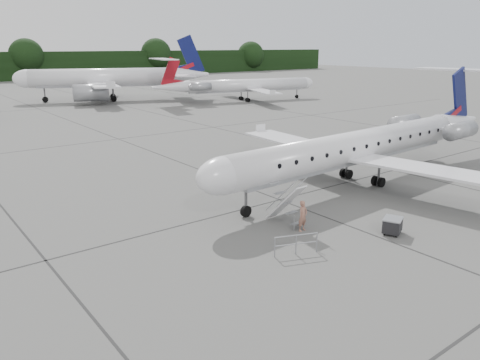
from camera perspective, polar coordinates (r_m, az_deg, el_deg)
ground at (r=31.44m, az=15.68°, el=-2.72°), size 320.00×320.00×0.00m
main_regional_jet at (r=34.32m, az=13.96°, el=5.77°), size 31.78×23.62×7.88m
airstair at (r=26.53m, az=5.59°, el=-2.86°), size 0.97×2.39×2.47m
passenger at (r=25.80m, az=7.67°, el=-4.36°), size 0.69×0.51×1.73m
safety_railing at (r=23.07m, az=6.84°, el=-7.85°), size 2.08×0.88×1.00m
baggage_cart at (r=26.63m, az=18.09°, el=-5.29°), size 1.36×1.25×0.95m
bg_narrowbody at (r=90.18m, az=-16.47°, el=12.91°), size 38.29×33.12×11.53m
bg_regional_right at (r=86.61m, az=1.21°, el=12.21°), size 33.84×27.61×7.81m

